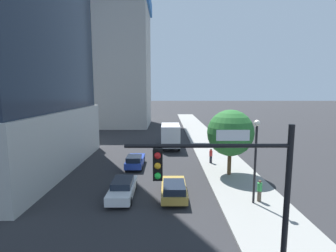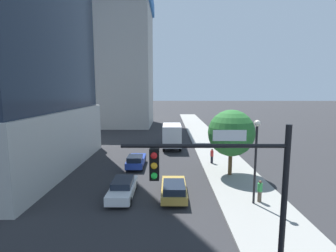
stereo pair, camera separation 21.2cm
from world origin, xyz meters
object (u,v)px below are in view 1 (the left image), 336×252
car_blue (135,161)px  pedestrian_green_shirt (260,191)px  street_lamp (256,150)px  car_gold (174,189)px  construction_building (115,55)px  traffic_light_pole (234,189)px  pedestrian_red_shirt (211,156)px  car_white (123,188)px  box_truck (170,135)px  street_tree (230,133)px

car_blue → pedestrian_green_shirt: pedestrian_green_shirt is taller
car_blue → pedestrian_green_shirt: size_ratio=2.75×
street_lamp → car_gold: street_lamp is taller
construction_building → traffic_light_pole: construction_building is taller
car_blue → pedestrian_red_shirt: size_ratio=2.70×
car_gold → pedestrian_red_shirt: pedestrian_red_shirt is taller
car_blue → car_white: 7.62m
construction_building → street_lamp: construction_building is taller
car_blue → construction_building: bearing=104.2°
car_gold → pedestrian_green_shirt: size_ratio=2.91×
street_lamp → car_white: street_lamp is taller
traffic_light_pole → pedestrian_green_shirt: (4.38, 9.12, -3.79)m
construction_building → car_white: 44.50m
box_truck → pedestrian_green_shirt: size_ratio=4.47×
street_lamp → car_white: 10.15m
construction_building → pedestrian_green_shirt: size_ratio=22.68×
street_lamp → car_gold: bearing=167.7°
traffic_light_pole → car_gold: 11.01m
car_white → pedestrian_green_shirt: bearing=-6.3°
car_blue → pedestrian_red_shirt: pedestrian_red_shirt is taller
car_white → box_truck: (3.88, 16.82, 1.17)m
pedestrian_green_shirt → traffic_light_pole: bearing=-115.6°
car_blue → car_gold: bearing=-63.4°
traffic_light_pole → pedestrian_green_shirt: size_ratio=4.30×
traffic_light_pole → box_truck: size_ratio=0.96×
street_lamp → car_white: bearing=171.9°
pedestrian_red_shirt → street_lamp: bearing=-82.7°
street_lamp → car_blue: (-9.50, 8.98, -3.31)m
construction_building → traffic_light_pole: size_ratio=5.27×
street_tree → car_gold: 8.13m
pedestrian_green_shirt → car_white: bearing=173.7°
pedestrian_red_shirt → pedestrian_green_shirt: size_ratio=1.02×
traffic_light_pole → street_tree: bearing=76.4°
car_blue → car_gold: car_blue is taller
street_lamp → pedestrian_green_shirt: bearing=27.0°
construction_building → pedestrian_red_shirt: (16.60, -32.25, -15.05)m
car_white → traffic_light_pole: bearing=-61.2°
street_tree → car_gold: size_ratio=1.34×
construction_building → car_blue: construction_building is taller
traffic_light_pole → street_tree: size_ratio=1.10×
construction_building → box_truck: construction_building is taller
street_tree → pedestrian_red_shirt: bearing=105.9°
street_tree → box_truck: (-5.41, 11.94, -2.26)m
box_truck → construction_building: bearing=117.0°
box_truck → pedestrian_red_shirt: (4.32, -8.13, -0.92)m
car_gold → car_white: (-3.88, 0.13, 0.01)m
car_gold → car_blue: bearing=116.6°
traffic_light_pole → car_white: traffic_light_pole is taller
car_blue → street_tree: bearing=-16.5°
traffic_light_pole → box_truck: 27.24m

